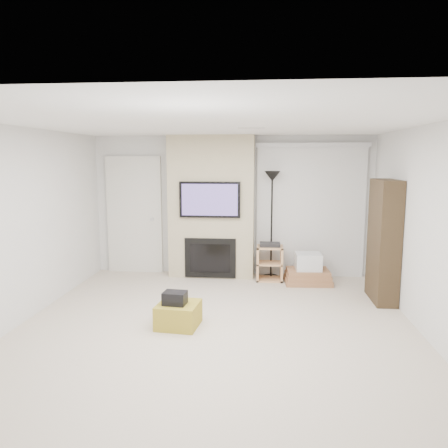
# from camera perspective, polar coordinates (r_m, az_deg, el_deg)

# --- Properties ---
(floor) EXTENTS (5.00, 5.50, 0.00)m
(floor) POSITION_cam_1_polar(r_m,az_deg,el_deg) (5.53, -1.19, -13.75)
(floor) COLOR beige
(floor) RESTS_ON ground
(ceiling) EXTENTS (5.00, 5.50, 0.00)m
(ceiling) POSITION_cam_1_polar(r_m,az_deg,el_deg) (5.13, -1.28, 13.02)
(ceiling) COLOR white
(ceiling) RESTS_ON wall_back
(wall_back) EXTENTS (5.00, 0.00, 2.50)m
(wall_back) POSITION_cam_1_polar(r_m,az_deg,el_deg) (7.90, 1.05, 2.38)
(wall_back) COLOR silver
(wall_back) RESTS_ON ground
(wall_front) EXTENTS (5.00, 0.00, 2.50)m
(wall_front) POSITION_cam_1_polar(r_m,az_deg,el_deg) (2.55, -8.44, -10.99)
(wall_front) COLOR silver
(wall_front) RESTS_ON ground
(wall_left) EXTENTS (0.00, 5.50, 2.50)m
(wall_left) POSITION_cam_1_polar(r_m,az_deg,el_deg) (6.01, -25.64, -0.42)
(wall_left) COLOR silver
(wall_left) RESTS_ON ground
(wall_right) EXTENTS (0.00, 5.50, 2.50)m
(wall_right) POSITION_cam_1_polar(r_m,az_deg,el_deg) (5.50, 25.62, -1.19)
(wall_right) COLOR silver
(wall_right) RESTS_ON ground
(hvac_vent) EXTENTS (0.35, 0.18, 0.01)m
(hvac_vent) POSITION_cam_1_polar(r_m,az_deg,el_deg) (5.90, 3.59, 12.40)
(hvac_vent) COLOR silver
(hvac_vent) RESTS_ON ceiling
(ottoman) EXTENTS (0.55, 0.55, 0.30)m
(ottoman) POSITION_cam_1_polar(r_m,az_deg,el_deg) (5.64, -5.98, -11.70)
(ottoman) COLOR #A28F28
(ottoman) RESTS_ON floor
(black_bag) EXTENTS (0.30, 0.25, 0.16)m
(black_bag) POSITION_cam_1_polar(r_m,az_deg,el_deg) (5.54, -6.44, -9.58)
(black_bag) COLOR black
(black_bag) RESTS_ON ottoman
(fireplace_wall) EXTENTS (1.50, 0.47, 2.50)m
(fireplace_wall) POSITION_cam_1_polar(r_m,az_deg,el_deg) (7.73, -1.66, 2.14)
(fireplace_wall) COLOR #BCAE8A
(fireplace_wall) RESTS_ON floor
(entry_door) EXTENTS (1.02, 0.11, 2.14)m
(entry_door) POSITION_cam_1_polar(r_m,az_deg,el_deg) (8.22, -11.58, 1.08)
(entry_door) COLOR silver
(entry_door) RESTS_ON floor
(vertical_blinds) EXTENTS (1.98, 0.10, 2.37)m
(vertical_blinds) POSITION_cam_1_polar(r_m,az_deg,el_deg) (7.87, 11.25, 2.37)
(vertical_blinds) COLOR silver
(vertical_blinds) RESTS_ON floor
(floor_lamp) EXTENTS (0.28, 0.28, 1.89)m
(floor_lamp) POSITION_cam_1_polar(r_m,az_deg,el_deg) (7.61, 6.29, 3.88)
(floor_lamp) COLOR black
(floor_lamp) RESTS_ON floor
(av_stand) EXTENTS (0.45, 0.38, 0.66)m
(av_stand) POSITION_cam_1_polar(r_m,az_deg,el_deg) (7.63, 5.99, -4.77)
(av_stand) COLOR tan
(av_stand) RESTS_ON floor
(box_stack) EXTENTS (0.80, 0.62, 0.52)m
(box_stack) POSITION_cam_1_polar(r_m,az_deg,el_deg) (7.58, 10.90, -6.14)
(box_stack) COLOR #9F6C47
(box_stack) RESTS_ON floor
(bookshelf) EXTENTS (0.30, 0.80, 1.80)m
(bookshelf) POSITION_cam_1_polar(r_m,az_deg,el_deg) (6.83, 20.13, -2.10)
(bookshelf) COLOR #2F2315
(bookshelf) RESTS_ON floor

